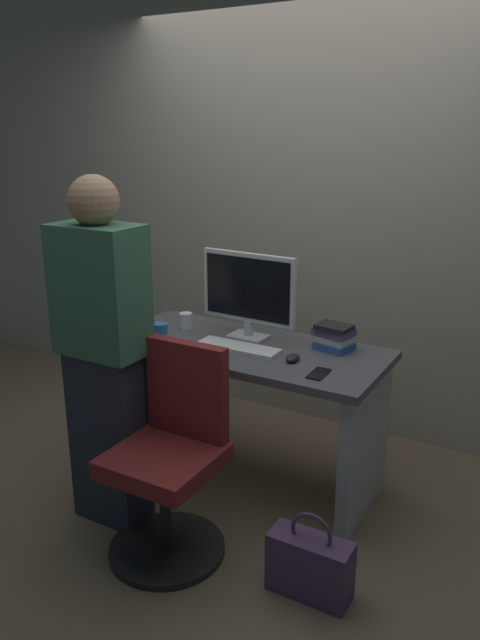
{
  "coord_description": "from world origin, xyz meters",
  "views": [
    {
      "loc": [
        1.46,
        -2.59,
        1.82
      ],
      "look_at": [
        0.0,
        -0.05,
        0.91
      ],
      "focal_mm": 34.72,
      "sensor_mm": 36.0,
      "label": 1
    }
  ],
  "objects_px": {
    "monitor": "(248,291)",
    "person_at_desk": "(104,354)",
    "office_chair": "(172,461)",
    "mouse": "(293,358)",
    "cup_near_keyboard": "(160,332)",
    "desk": "(245,388)",
    "book_stack": "(334,337)",
    "cell_phone": "(319,374)",
    "cup_by_monitor": "(186,321)",
    "keyboard": "(238,347)",
    "handbag": "(310,565)"
  },
  "relations": [
    {
      "from": "monitor",
      "to": "cell_phone",
      "type": "relative_size",
      "value": 3.76
    },
    {
      "from": "mouse",
      "to": "cup_near_keyboard",
      "type": "distance_m",
      "value": 0.73
    },
    {
      "from": "cup_near_keyboard",
      "to": "keyboard",
      "type": "bearing_deg",
      "value": 10.82
    },
    {
      "from": "desk",
      "to": "cup_by_monitor",
      "type": "height_order",
      "value": "cup_by_monitor"
    },
    {
      "from": "person_at_desk",
      "to": "handbag",
      "type": "distance_m",
      "value": 1.26
    },
    {
      "from": "desk",
      "to": "cup_near_keyboard",
      "type": "relative_size",
      "value": 15.67
    },
    {
      "from": "cup_near_keyboard",
      "to": "cup_by_monitor",
      "type": "distance_m",
      "value": 0.23
    },
    {
      "from": "cup_near_keyboard",
      "to": "book_stack",
      "type": "height_order",
      "value": "book_stack"
    },
    {
      "from": "office_chair",
      "to": "cup_near_keyboard",
      "type": "distance_m",
      "value": 0.77
    },
    {
      "from": "cell_phone",
      "to": "handbag",
      "type": "distance_m",
      "value": 0.81
    },
    {
      "from": "office_chair",
      "to": "book_stack",
      "type": "relative_size",
      "value": 4.39
    },
    {
      "from": "keyboard",
      "to": "book_stack",
      "type": "bearing_deg",
      "value": 30.92
    },
    {
      "from": "desk",
      "to": "person_at_desk",
      "type": "bearing_deg",
      "value": -121.78
    },
    {
      "from": "cup_near_keyboard",
      "to": "handbag",
      "type": "height_order",
      "value": "cup_near_keyboard"
    },
    {
      "from": "mouse",
      "to": "book_stack",
      "type": "height_order",
      "value": "book_stack"
    },
    {
      "from": "desk",
      "to": "cell_phone",
      "type": "distance_m",
      "value": 0.56
    },
    {
      "from": "book_stack",
      "to": "handbag",
      "type": "bearing_deg",
      "value": -72.8
    },
    {
      "from": "office_chair",
      "to": "keyboard",
      "type": "relative_size",
      "value": 2.19
    },
    {
      "from": "office_chair",
      "to": "cup_near_keyboard",
      "type": "relative_size",
      "value": 10.24
    },
    {
      "from": "cup_by_monitor",
      "to": "handbag",
      "type": "bearing_deg",
      "value": -33.68
    },
    {
      "from": "office_chair",
      "to": "cell_phone",
      "type": "distance_m",
      "value": 0.76
    },
    {
      "from": "handbag",
      "to": "mouse",
      "type": "bearing_deg",
      "value": 122.54
    },
    {
      "from": "book_stack",
      "to": "handbag",
      "type": "xyz_separation_m",
      "value": [
        0.25,
        -0.82,
        -0.69
      ]
    },
    {
      "from": "mouse",
      "to": "cell_phone",
      "type": "distance_m",
      "value": 0.2
    },
    {
      "from": "handbag",
      "to": "book_stack",
      "type": "bearing_deg",
      "value": 107.2
    },
    {
      "from": "office_chair",
      "to": "cup_near_keyboard",
      "type": "bearing_deg",
      "value": 129.75
    },
    {
      "from": "monitor",
      "to": "person_at_desk",
      "type": "bearing_deg",
      "value": -115.14
    },
    {
      "from": "cup_near_keyboard",
      "to": "handbag",
      "type": "bearing_deg",
      "value": -24.48
    },
    {
      "from": "cell_phone",
      "to": "monitor",
      "type": "bearing_deg",
      "value": 150.51
    },
    {
      "from": "cup_by_monitor",
      "to": "cell_phone",
      "type": "distance_m",
      "value": 0.94
    },
    {
      "from": "keyboard",
      "to": "handbag",
      "type": "relative_size",
      "value": 1.14
    },
    {
      "from": "keyboard",
      "to": "handbag",
      "type": "height_order",
      "value": "keyboard"
    },
    {
      "from": "office_chair",
      "to": "person_at_desk",
      "type": "xyz_separation_m",
      "value": [
        -0.39,
        0.04,
        0.41
      ]
    },
    {
      "from": "keyboard",
      "to": "cell_phone",
      "type": "height_order",
      "value": "keyboard"
    },
    {
      "from": "cup_by_monitor",
      "to": "keyboard",
      "type": "bearing_deg",
      "value": -19.42
    },
    {
      "from": "book_stack",
      "to": "handbag",
      "type": "distance_m",
      "value": 1.1
    },
    {
      "from": "cell_phone",
      "to": "office_chair",
      "type": "bearing_deg",
      "value": -134.89
    },
    {
      "from": "keyboard",
      "to": "cup_near_keyboard",
      "type": "bearing_deg",
      "value": -168.96
    },
    {
      "from": "monitor",
      "to": "book_stack",
      "type": "xyz_separation_m",
      "value": [
        0.45,
        0.07,
        -0.19
      ]
    },
    {
      "from": "desk",
      "to": "cell_phone",
      "type": "height_order",
      "value": "cell_phone"
    },
    {
      "from": "person_at_desk",
      "to": "cup_near_keyboard",
      "type": "distance_m",
      "value": 0.48
    },
    {
      "from": "monitor",
      "to": "cup_by_monitor",
      "type": "height_order",
      "value": "monitor"
    },
    {
      "from": "office_chair",
      "to": "cell_phone",
      "type": "bearing_deg",
      "value": 46.12
    },
    {
      "from": "monitor",
      "to": "desk",
      "type": "bearing_deg",
      "value": -69.17
    },
    {
      "from": "cell_phone",
      "to": "person_at_desk",
      "type": "bearing_deg",
      "value": -153.66
    },
    {
      "from": "desk",
      "to": "mouse",
      "type": "height_order",
      "value": "mouse"
    },
    {
      "from": "cup_by_monitor",
      "to": "cell_phone",
      "type": "height_order",
      "value": "cup_by_monitor"
    },
    {
      "from": "monitor",
      "to": "cup_near_keyboard",
      "type": "xyz_separation_m",
      "value": [
        -0.38,
        -0.26,
        -0.21
      ]
    },
    {
      "from": "office_chair",
      "to": "mouse",
      "type": "bearing_deg",
      "value": 62.86
    },
    {
      "from": "office_chair",
      "to": "person_at_desk",
      "type": "height_order",
      "value": "person_at_desk"
    }
  ]
}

